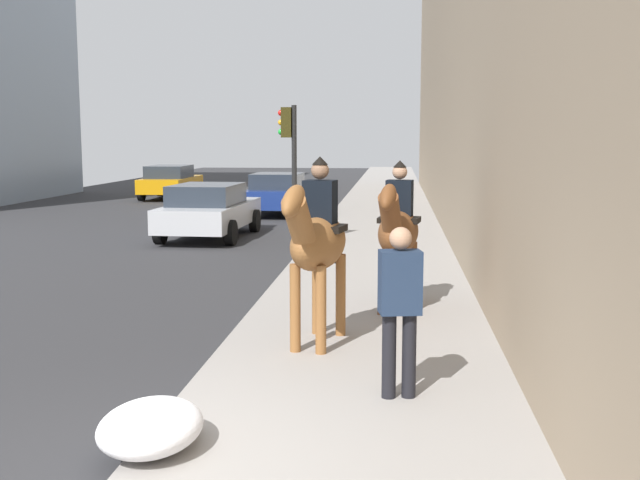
{
  "coord_description": "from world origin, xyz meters",
  "views": [
    {
      "loc": [
        -5.52,
        -2.13,
        2.69
      ],
      "look_at": [
        4.0,
        -1.21,
        1.4
      ],
      "focal_mm": 43.45,
      "sensor_mm": 36.0,
      "label": 1
    }
  ],
  "objects_px": {
    "pedestrian_greeting": "(400,301)",
    "car_far_lane": "(209,210)",
    "mounted_horse_far": "(398,230)",
    "car_mid_lane": "(278,193)",
    "mounted_horse_near": "(317,241)",
    "traffic_light_near_curb": "(290,153)",
    "car_near_lane": "(171,181)"
  },
  "relations": [
    {
      "from": "car_far_lane",
      "to": "traffic_light_near_curb",
      "type": "height_order",
      "value": "traffic_light_near_curb"
    },
    {
      "from": "traffic_light_near_curb",
      "to": "pedestrian_greeting",
      "type": "bearing_deg",
      "value": -166.68
    },
    {
      "from": "pedestrian_greeting",
      "to": "car_far_lane",
      "type": "height_order",
      "value": "pedestrian_greeting"
    },
    {
      "from": "mounted_horse_near",
      "to": "mounted_horse_far",
      "type": "relative_size",
      "value": 1.05
    },
    {
      "from": "car_near_lane",
      "to": "car_far_lane",
      "type": "height_order",
      "value": "same"
    },
    {
      "from": "pedestrian_greeting",
      "to": "car_far_lane",
      "type": "relative_size",
      "value": 0.38
    },
    {
      "from": "car_mid_lane",
      "to": "traffic_light_near_curb",
      "type": "distance_m",
      "value": 8.34
    },
    {
      "from": "car_mid_lane",
      "to": "traffic_light_near_curb",
      "type": "xyz_separation_m",
      "value": [
        -8.06,
        -1.52,
        1.55
      ]
    },
    {
      "from": "car_near_lane",
      "to": "traffic_light_near_curb",
      "type": "xyz_separation_m",
      "value": [
        -14.59,
        -7.21,
        1.54
      ]
    },
    {
      "from": "mounted_horse_far",
      "to": "car_far_lane",
      "type": "relative_size",
      "value": 0.49
    },
    {
      "from": "car_near_lane",
      "to": "car_far_lane",
      "type": "distance_m",
      "value": 13.56
    },
    {
      "from": "mounted_horse_near",
      "to": "car_near_lane",
      "type": "height_order",
      "value": "mounted_horse_near"
    },
    {
      "from": "car_mid_lane",
      "to": "pedestrian_greeting",
      "type": "bearing_deg",
      "value": -166.84
    },
    {
      "from": "traffic_light_near_curb",
      "to": "mounted_horse_far",
      "type": "bearing_deg",
      "value": -159.57
    },
    {
      "from": "car_near_lane",
      "to": "traffic_light_near_curb",
      "type": "relative_size",
      "value": 1.32
    },
    {
      "from": "mounted_horse_near",
      "to": "mounted_horse_far",
      "type": "distance_m",
      "value": 2.29
    },
    {
      "from": "pedestrian_greeting",
      "to": "traffic_light_near_curb",
      "type": "bearing_deg",
      "value": 3.0
    },
    {
      "from": "car_mid_lane",
      "to": "car_near_lane",
      "type": "bearing_deg",
      "value": 42.07
    },
    {
      "from": "car_far_lane",
      "to": "car_near_lane",
      "type": "bearing_deg",
      "value": 22.76
    },
    {
      "from": "mounted_horse_far",
      "to": "traffic_light_near_curb",
      "type": "xyz_separation_m",
      "value": [
        6.74,
        2.51,
        0.98
      ]
    },
    {
      "from": "pedestrian_greeting",
      "to": "mounted_horse_far",
      "type": "bearing_deg",
      "value": -10.1
    },
    {
      "from": "car_near_lane",
      "to": "traffic_light_near_curb",
      "type": "distance_m",
      "value": 16.35
    },
    {
      "from": "car_far_lane",
      "to": "mounted_horse_far",
      "type": "bearing_deg",
      "value": -148.13
    },
    {
      "from": "car_far_lane",
      "to": "pedestrian_greeting",
      "type": "bearing_deg",
      "value": -156.37
    },
    {
      "from": "mounted_horse_near",
      "to": "car_near_lane",
      "type": "xyz_separation_m",
      "value": [
        23.39,
        8.74,
        -0.66
      ]
    },
    {
      "from": "mounted_horse_near",
      "to": "car_near_lane",
      "type": "bearing_deg",
      "value": -148.53
    },
    {
      "from": "mounted_horse_far",
      "to": "car_near_lane",
      "type": "distance_m",
      "value": 23.45
    },
    {
      "from": "mounted_horse_far",
      "to": "traffic_light_near_curb",
      "type": "bearing_deg",
      "value": -150.67
    },
    {
      "from": "mounted_horse_far",
      "to": "car_mid_lane",
      "type": "height_order",
      "value": "mounted_horse_far"
    },
    {
      "from": "car_near_lane",
      "to": "car_mid_lane",
      "type": "distance_m",
      "value": 8.67
    },
    {
      "from": "mounted_horse_near",
      "to": "traffic_light_near_curb",
      "type": "bearing_deg",
      "value": -159.19
    },
    {
      "from": "pedestrian_greeting",
      "to": "car_near_lane",
      "type": "bearing_deg",
      "value": 10.77
    }
  ]
}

